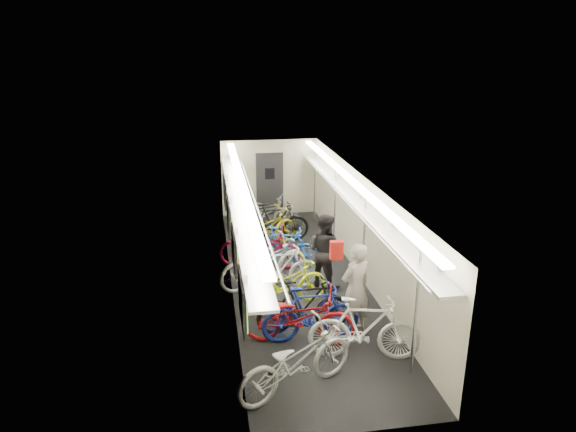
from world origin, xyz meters
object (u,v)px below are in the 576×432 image
object	(u,v)px
backpack	(336,250)
bicycle_1	(311,313)
passenger_near	(355,289)
passenger_mid	(324,250)
bicycle_0	(296,361)

from	to	relation	value
backpack	bicycle_1	bearing A→B (deg)	-120.49
bicycle_1	passenger_near	xyz separation A→B (m)	(0.86, 0.17, 0.34)
passenger_near	passenger_mid	world-z (taller)	passenger_near
bicycle_1	passenger_mid	distance (m)	2.34
passenger_near	backpack	distance (m)	1.05
passenger_mid	backpack	xyz separation A→B (m)	(0.00, -1.06, 0.43)
bicycle_0	backpack	size ratio (longest dim) A/B	5.48
passenger_near	backpack	bearing A→B (deg)	-106.23
passenger_near	passenger_mid	size ratio (longest dim) A/B	1.05
passenger_near	backpack	size ratio (longest dim) A/B	4.69
bicycle_0	passenger_near	xyz separation A→B (m)	(1.38, 1.57, 0.34)
bicycle_0	bicycle_1	bearing A→B (deg)	-45.38
passenger_mid	backpack	world-z (taller)	passenger_mid
bicycle_0	passenger_mid	xyz separation A→B (m)	(1.26, 3.60, 0.30)
passenger_near	backpack	world-z (taller)	passenger_near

